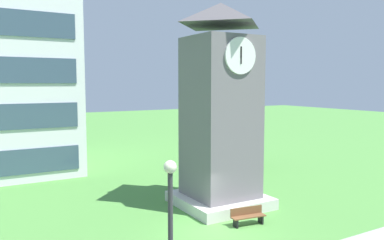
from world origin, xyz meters
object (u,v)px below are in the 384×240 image
clock_tower (220,116)px  tree_streetside (233,125)px  park_bench (248,216)px  street_lamp (170,227)px

clock_tower → tree_streetside: bearing=49.8°
park_bench → tree_streetside: (7.45, 11.48, 3.12)m
clock_tower → tree_streetside: size_ratio=2.05×
park_bench → tree_streetside: 14.04m
clock_tower → tree_streetside: (6.87, 8.12, -1.63)m
park_bench → street_lamp: (-7.28, -5.81, 2.73)m
tree_streetside → street_lamp: bearing=-130.4°
clock_tower → street_lamp: size_ratio=2.30×
clock_tower → tree_streetside: 10.76m
clock_tower → park_bench: (-0.59, -3.36, -4.76)m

